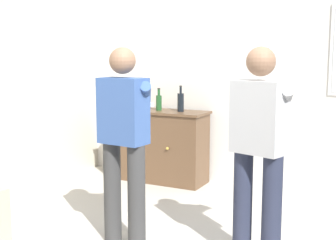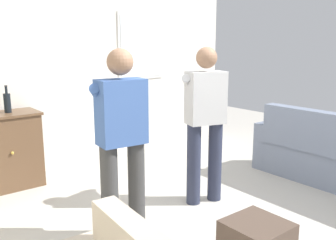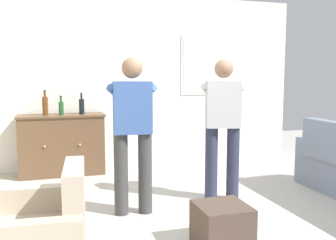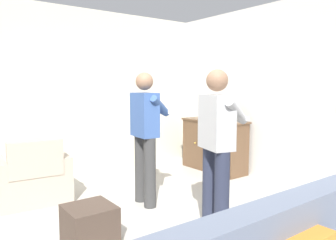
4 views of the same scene
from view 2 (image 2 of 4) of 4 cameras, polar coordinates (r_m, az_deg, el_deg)
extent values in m
plane|color=#B2ADA3|center=(3.68, 7.14, -16.26)|extent=(10.40, 10.40, 0.00)
cube|color=silver|center=(5.45, -13.02, 8.07)|extent=(5.20, 0.12, 2.80)
cube|color=silver|center=(5.87, -4.15, 11.17)|extent=(0.81, 0.02, 1.00)
cube|color=white|center=(5.87, -4.12, 11.17)|extent=(0.73, 0.03, 0.92)
cube|color=slate|center=(5.48, 15.36, -3.50)|extent=(0.55, 0.18, 0.64)
cube|color=beige|center=(5.17, 17.98, -1.37)|extent=(0.17, 0.41, 0.36)
sphere|color=#B79338|center=(4.64, -22.61, -4.66)|extent=(0.04, 0.04, 0.04)
cylinder|color=black|center=(4.77, -23.28, 2.39)|extent=(0.08, 0.08, 0.23)
cylinder|color=black|center=(4.75, -23.43, 4.21)|extent=(0.03, 0.03, 0.08)
cylinder|color=#262626|center=(4.75, -23.48, 4.78)|extent=(0.03, 0.03, 0.02)
cylinder|color=#383838|center=(3.30, -8.86, -11.31)|extent=(0.15, 0.15, 0.88)
cylinder|color=#383838|center=(3.41, -4.81, -10.46)|extent=(0.15, 0.15, 0.88)
cube|color=#385693|center=(3.15, -7.12, 1.22)|extent=(0.42, 0.26, 0.55)
sphere|color=#8C664C|center=(3.10, -7.32, 8.78)|extent=(0.22, 0.22, 0.22)
cylinder|color=#385693|center=(3.23, -10.26, 3.36)|extent=(0.36, 0.39, 0.29)
cylinder|color=#385693|center=(3.32, -6.60, 3.71)|extent=(0.30, 0.42, 0.29)
cube|color=white|center=(3.43, -9.48, 2.45)|extent=(0.15, 0.05, 0.04)
cylinder|color=#282D42|center=(4.05, 3.94, -6.77)|extent=(0.15, 0.15, 0.88)
cylinder|color=#282D42|center=(4.17, 7.16, -6.29)|extent=(0.15, 0.15, 0.88)
cube|color=#B7B7B7|center=(3.94, 5.78, 3.39)|extent=(0.44, 0.32, 0.55)
sphere|color=#8C664C|center=(3.90, 5.91, 9.43)|extent=(0.22, 0.22, 0.22)
cylinder|color=#B7B7B7|center=(4.01, 3.27, 5.17)|extent=(0.40, 0.34, 0.29)
cylinder|color=#B7B7B7|center=(4.12, 6.16, 5.29)|extent=(0.23, 0.44, 0.29)
cube|color=white|center=(4.22, 3.71, 4.32)|extent=(0.16, 0.08, 0.04)
camera|label=1|loc=(3.75, 61.24, 4.28)|focal=50.00mm
camera|label=3|loc=(1.48, 105.92, -12.84)|focal=40.00mm
camera|label=4|loc=(5.08, 46.75, 5.78)|focal=35.00mm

